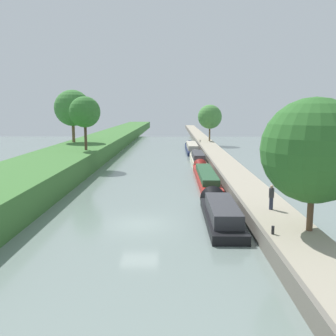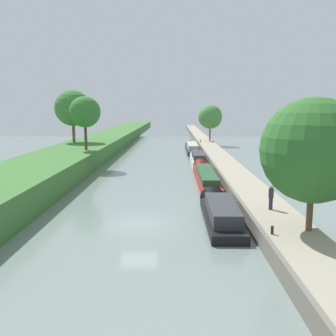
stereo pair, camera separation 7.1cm
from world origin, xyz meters
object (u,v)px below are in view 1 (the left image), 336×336
object	(u,v)px
mooring_bollard_far	(200,141)
mooring_bollard_near	(273,230)
narrowboat_black	(220,211)
person_walking	(271,197)
narrowboat_red	(205,175)
narrowboat_navy	(192,148)
narrowboat_cream	(197,158)

from	to	relation	value
mooring_bollard_far	mooring_bollard_near	bearing A→B (deg)	-90.00
narrowboat_black	person_walking	world-z (taller)	person_walking
narrowboat_red	person_walking	distance (m)	16.13
person_walking	mooring_bollard_far	xyz separation A→B (m)	(-1.18, 51.01, -0.65)
narrowboat_navy	mooring_bollard_far	world-z (taller)	narrowboat_navy
narrowboat_red	narrowboat_navy	world-z (taller)	narrowboat_navy
narrowboat_red	narrowboat_black	bearing A→B (deg)	-90.79
narrowboat_red	narrowboat_navy	xyz separation A→B (m)	(-0.14, 28.16, 0.11)
narrowboat_black	narrowboat_red	size ratio (longest dim) A/B	0.64
narrowboat_black	narrowboat_cream	distance (m)	28.56
narrowboat_cream	mooring_bollard_near	distance (m)	34.71
narrowboat_black	mooring_bollard_far	size ratio (longest dim) A/B	23.15
narrowboat_cream	narrowboat_navy	distance (m)	14.33
narrowboat_navy	narrowboat_black	bearing A→B (deg)	-90.09
narrowboat_black	narrowboat_navy	xyz separation A→B (m)	(0.06, 42.89, 0.05)
narrowboat_cream	narrowboat_black	bearing A→B (deg)	-90.44
person_walking	mooring_bollard_near	world-z (taller)	person_walking
narrowboat_cream	person_walking	xyz separation A→B (m)	(3.04, -29.61, 1.23)
narrowboat_cream	person_walking	world-z (taller)	person_walking
mooring_bollard_near	narrowboat_navy	bearing A→B (deg)	92.36
narrowboat_black	narrowboat_navy	distance (m)	42.89
narrowboat_cream	mooring_bollard_near	xyz separation A→B (m)	(1.86, -34.65, 0.59)
mooring_bollard_near	narrowboat_black	bearing A→B (deg)	108.89
narrowboat_red	person_walking	world-z (taller)	person_walking
narrowboat_black	person_walking	bearing A→B (deg)	-17.81
narrowboat_black	narrowboat_navy	size ratio (longest dim) A/B	0.65
narrowboat_black	narrowboat_red	distance (m)	14.73
mooring_bollard_far	narrowboat_black	bearing A→B (deg)	-92.39
mooring_bollard_near	person_walking	bearing A→B (deg)	76.82
narrowboat_red	narrowboat_navy	size ratio (longest dim) A/B	1.02
narrowboat_red	narrowboat_navy	distance (m)	28.16
person_walking	narrowboat_cream	bearing A→B (deg)	95.87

